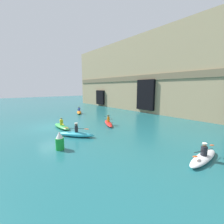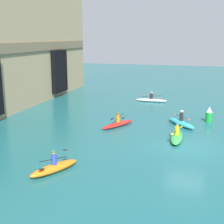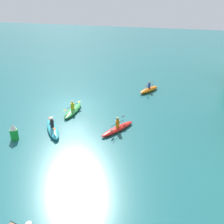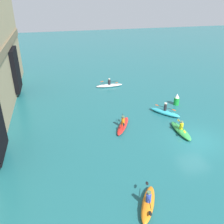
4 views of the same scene
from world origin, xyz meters
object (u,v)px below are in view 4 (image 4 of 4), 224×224
Objects in this scene: kayak_white at (109,85)px; marker_buoy at (177,100)px; kayak_orange at (148,203)px; kayak_cyan at (165,112)px; kayak_red at (123,125)px; kayak_green at (181,130)px.

kayak_white is 9.23m from marker_buoy.
kayak_orange is 0.85× the size of kayak_white.
kayak_red is at bearing 69.71° from kayak_cyan.
kayak_cyan is at bearing 130.10° from marker_buoy.
marker_buoy is at bearing -4.17° from kayak_orange.
kayak_green is at bearing -74.42° from kayak_white.
marker_buoy is (3.43, -7.02, 0.37)m from kayak_red.
kayak_orange is at bearing 140.16° from kayak_green.
kayak_cyan is 2.35× the size of marker_buoy.
kayak_cyan is 9.64m from kayak_white.
kayak_red is (-10.46, 1.05, 0.01)m from kayak_white.
kayak_green is at bearing 95.66° from kayak_red.
kayak_cyan is 5.11m from kayak_red.
kayak_red is at bearing 116.02° from marker_buoy.
marker_buoy reaches higher than kayak_orange.
kayak_green is at bearing -10.49° from kayak_orange.
kayak_orange reaches higher than kayak_white.
kayak_red is (9.28, -1.02, -0.04)m from kayak_orange.
kayak_green is (7.27, -5.81, -0.04)m from kayak_orange.
kayak_white is 13.02m from kayak_green.
marker_buoy is (5.44, -2.23, 0.38)m from kayak_green.
kayak_green is (-12.47, -3.74, 0.01)m from kayak_white.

